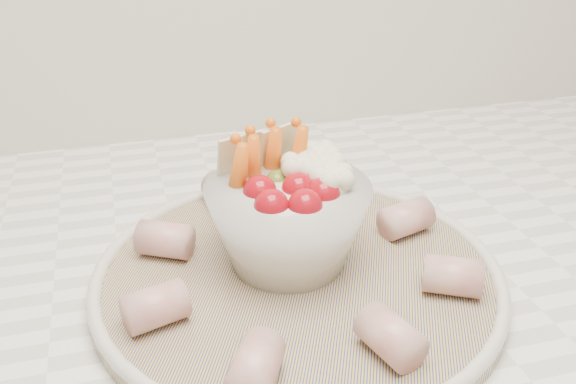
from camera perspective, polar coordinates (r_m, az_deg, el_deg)
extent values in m
cube|color=white|center=(0.63, -4.27, -6.90)|extent=(2.04, 0.62, 0.04)
cylinder|color=navy|center=(0.57, 0.88, -7.71)|extent=(0.47, 0.47, 0.01)
torus|color=silver|center=(0.57, 0.89, -7.10)|extent=(0.36, 0.36, 0.01)
sphere|color=#A00A15|center=(0.51, -1.49, -1.27)|extent=(0.03, 0.03, 0.03)
sphere|color=#A00A15|center=(0.51, 1.53, -1.27)|extent=(0.03, 0.03, 0.03)
sphere|color=#A00A15|center=(0.53, 3.16, -0.18)|extent=(0.03, 0.03, 0.03)
sphere|color=#A00A15|center=(0.54, -2.52, 0.02)|extent=(0.03, 0.03, 0.03)
sphere|color=#A00A15|center=(0.54, 0.93, 0.28)|extent=(0.03, 0.03, 0.03)
sphere|color=#A00A15|center=(0.55, 2.80, 0.92)|extent=(0.03, 0.03, 0.03)
sphere|color=#546B23|center=(0.56, -0.99, 0.91)|extent=(0.02, 0.02, 0.02)
cone|color=orange|center=(0.56, -3.12, 2.26)|extent=(0.02, 0.03, 0.07)
cone|color=orange|center=(0.57, -1.33, 2.98)|extent=(0.02, 0.04, 0.07)
cone|color=orange|center=(0.57, 0.92, 3.08)|extent=(0.03, 0.04, 0.07)
cone|color=orange|center=(0.54, -4.40, 1.41)|extent=(0.03, 0.04, 0.07)
sphere|color=white|center=(0.56, 3.21, 1.71)|extent=(0.03, 0.03, 0.03)
sphere|color=white|center=(0.54, 3.98, 0.56)|extent=(0.03, 0.03, 0.03)
sphere|color=white|center=(0.58, 2.78, 2.62)|extent=(0.03, 0.03, 0.03)
sphere|color=white|center=(0.56, 1.23, 1.63)|extent=(0.03, 0.03, 0.03)
cube|color=beige|center=(0.58, -2.94, 3.32)|extent=(0.04, 0.01, 0.05)
cube|color=beige|center=(0.58, -0.85, 3.79)|extent=(0.05, 0.03, 0.05)
cube|color=beige|center=(0.57, -4.28, 2.92)|extent=(0.05, 0.03, 0.05)
cylinder|color=#BA5556|center=(0.62, 10.44, -2.32)|extent=(0.05, 0.04, 0.03)
cylinder|color=#BA5556|center=(0.67, 3.25, 0.33)|extent=(0.05, 0.06, 0.03)
cylinder|color=#BA5556|center=(0.66, -5.64, -0.07)|extent=(0.04, 0.05, 0.03)
cylinder|color=#BA5556|center=(0.59, -10.88, -4.17)|extent=(0.06, 0.05, 0.03)
cylinder|color=#BA5556|center=(0.51, -11.70, -9.94)|extent=(0.05, 0.04, 0.03)
cylinder|color=#BA5556|center=(0.45, -2.92, -15.27)|extent=(0.05, 0.06, 0.03)
cylinder|color=#BA5556|center=(0.48, 9.11, -12.57)|extent=(0.04, 0.05, 0.03)
cylinder|color=#BA5556|center=(0.55, 14.45, -7.24)|extent=(0.06, 0.05, 0.03)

